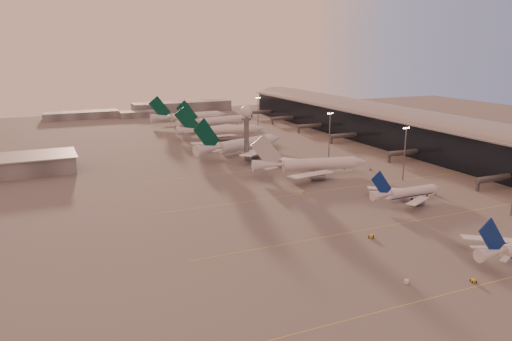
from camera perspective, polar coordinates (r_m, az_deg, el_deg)
name	(u,v)px	position (r m, az deg, el deg)	size (l,w,h in m)	color
ground	(381,241)	(164.16, 14.08, -7.79)	(700.00, 700.00, 0.00)	#514F4E
taxiway_markings	(356,186)	(223.65, 11.35, -1.70)	(180.00, 185.25, 0.02)	gold
terminal	(413,131)	(310.51, 17.46, 4.34)	(57.00, 362.00, 23.04)	black
radar_tower	(246,122)	(261.99, -1.11, 5.58)	(6.40, 6.40, 31.10)	#5A5C62
mast_b	(405,151)	(234.85, 16.64, 2.18)	(3.60, 0.56, 25.00)	#5A5C62
mast_c	(330,132)	(275.23, 8.41, 4.33)	(3.60, 0.56, 25.00)	#5A5C62
mast_d	(258,113)	(352.65, 0.23, 6.64)	(3.60, 0.56, 25.00)	#5A5C62
distant_horizon	(154,109)	(457.87, -11.58, 6.86)	(165.00, 37.50, 9.00)	#5B5E62
narrowbody_mid	(407,194)	(206.65, 16.89, -2.57)	(35.39, 28.27, 13.83)	silver
widebody_white	(311,167)	(239.01, 6.32, 0.39)	(56.92, 45.16, 20.26)	silver
greentail_a	(241,147)	(281.22, -1.70, 2.69)	(61.41, 48.76, 23.22)	silver
greentail_b	(222,132)	(331.12, -3.94, 4.37)	(59.71, 47.85, 21.82)	silver
greentail_c	(216,123)	(369.91, -4.55, 5.42)	(61.45, 49.28, 22.42)	silver
greentail_d	(190,118)	(395.66, -7.57, 5.93)	(62.87, 50.64, 22.83)	silver
gsv_truck_a	(407,279)	(138.23, 16.87, -11.77)	(5.68, 5.30, 2.31)	silver
gsv_tug_near	(473,281)	(144.74, 23.59, -11.49)	(2.84, 3.48, 0.86)	gold
gsv_tug_mid	(371,236)	(165.38, 13.02, -7.36)	(4.13, 4.03, 1.03)	gold
gsv_truck_b	(435,192)	(219.06, 19.80, -2.28)	(6.44, 3.21, 2.48)	silver
gsv_truck_c	(303,190)	(209.91, 5.43, -2.26)	(3.99, 4.89, 1.91)	gold
gsv_catering_b	(371,167)	(251.98, 12.98, 0.43)	(4.82, 3.23, 3.64)	#5B5D60
gsv_tug_far	(287,166)	(251.81, 3.57, 0.47)	(3.93, 4.36, 1.07)	silver
gsv_tug_hangar	(272,145)	(304.24, 1.85, 2.88)	(3.84, 3.09, 0.95)	gold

